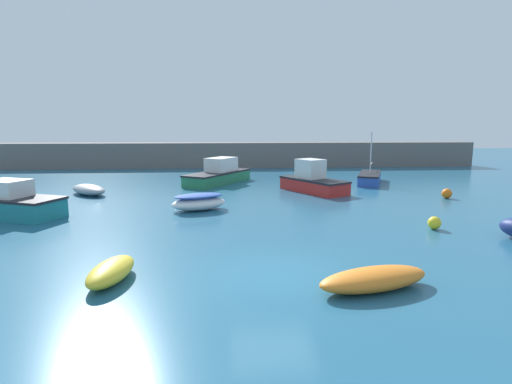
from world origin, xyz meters
TOP-DOWN VIEW (x-y plane):
  - ground_plane at (0.00, 0.00)m, footprint 120.00×120.00m
  - harbor_breakwater at (0.00, 30.15)m, footprint 48.48×2.40m
  - motorboat_grey_hull at (-12.11, 8.40)m, footprint 6.57×4.16m
  - dinghy_near_pier at (-4.59, -0.22)m, footprint 1.30×2.41m
  - cabin_cruiser_white at (4.21, 14.36)m, footprint 4.09×5.12m
  - sailboat_twin_hulled at (9.30, 17.89)m, footprint 3.18×4.93m
  - rowboat_blue_near at (2.56, -1.28)m, footprint 3.42×1.96m
  - rowboat_with_red_cover at (-2.82, 9.13)m, footprint 3.16×2.39m
  - rowboat_white_midwater at (-10.03, 14.19)m, footprint 3.23×3.26m
  - motorboat_with_cabin at (-1.99, 18.65)m, footprint 5.10×6.36m
  - mooring_buoy_orange at (11.68, 11.40)m, footprint 0.59×0.59m
  - mooring_buoy_yellow at (7.33, 4.60)m, footprint 0.54×0.54m

SIDE VIEW (x-z plane):
  - ground_plane at x=0.00m, z-range -0.20..0.00m
  - mooring_buoy_yellow at x=7.33m, z-range 0.00..0.54m
  - dinghy_near_pier at x=-4.59m, z-range 0.00..0.58m
  - rowboat_blue_near at x=2.56m, z-range 0.00..0.58m
  - mooring_buoy_orange at x=11.68m, z-range 0.00..0.59m
  - rowboat_white_midwater at x=-10.03m, z-range 0.00..0.64m
  - sailboat_twin_hulled at x=9.30m, z-range -1.49..2.29m
  - rowboat_with_red_cover at x=-2.82m, z-range 0.00..0.86m
  - motorboat_grey_hull at x=-12.11m, z-range -0.25..1.52m
  - motorboat_with_cabin at x=-1.99m, z-range -0.26..1.63m
  - cabin_cruiser_white at x=4.21m, z-range -0.34..1.77m
  - harbor_breakwater at x=0.00m, z-range 0.00..2.51m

